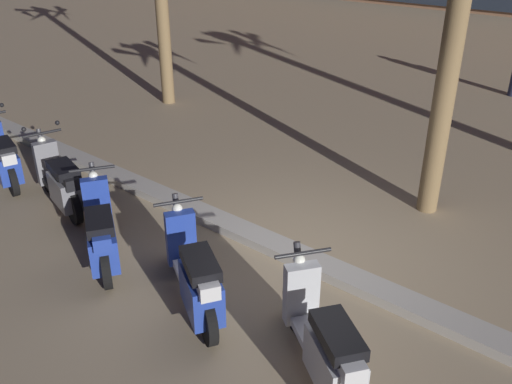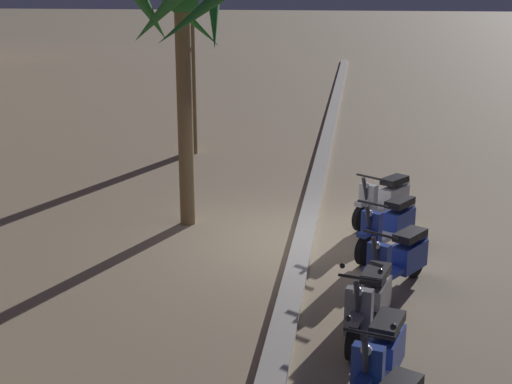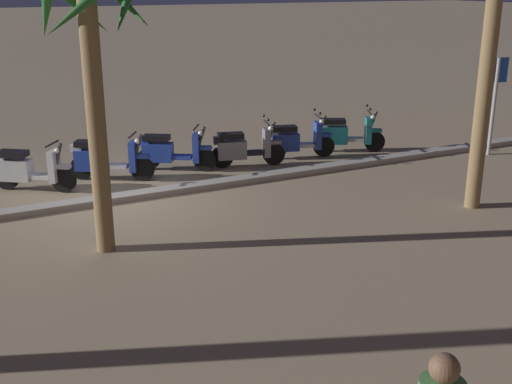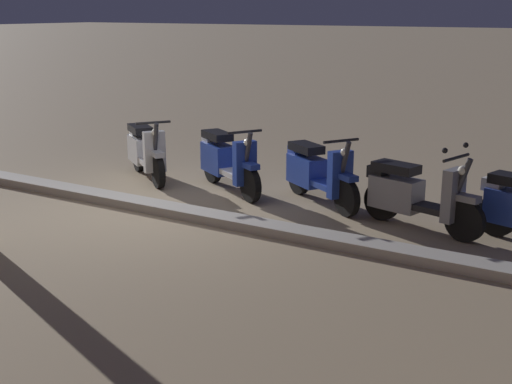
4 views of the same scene
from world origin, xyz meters
name	(u,v)px [view 4 (image 4 of 4)]	position (x,y,z in m)	size (l,w,h in m)	color
ground_plane	(156,209)	(0.00, 0.00, 0.00)	(200.00, 200.00, 0.00)	#9E896B
curb_strip	(153,206)	(0.00, 0.06, 0.06)	(60.00, 0.36, 0.12)	#ADA89E
scooter_grey_last_in_row	(413,195)	(-3.39, -1.07, 0.45)	(1.72, 0.73, 1.17)	black
scooter_blue_far_back	(316,172)	(-1.77, -1.54, 0.45)	(1.60, 1.07, 1.04)	black
scooter_blue_second_in_line	(226,161)	(-0.24, -1.45, 0.46)	(1.65, 1.06, 1.04)	black
scooter_silver_gap_after_mid	(145,151)	(1.37, -1.42, 0.45)	(1.52, 1.12, 1.04)	black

